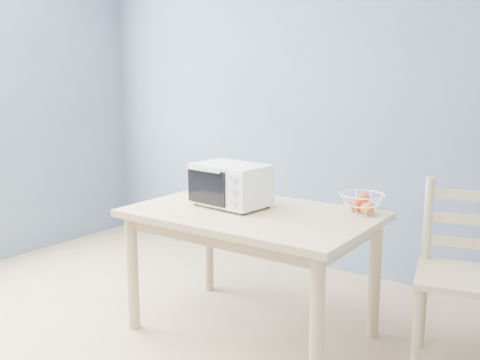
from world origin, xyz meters
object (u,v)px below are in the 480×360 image
Objects in this scene: dining_table at (252,228)px; dining_chair at (463,279)px; toaster_oven at (229,184)px; fruit_basket at (363,203)px.

dining_table is 1.17m from dining_chair.
dining_table is 0.31m from toaster_oven.
dining_table is at bearing -177.62° from dining_chair.
toaster_oven is 0.79m from fruit_basket.
toaster_oven reaches higher than dining_chair.
dining_chair is at bearing 15.13° from dining_table.
dining_table is 2.97× the size of toaster_oven.
toaster_oven reaches higher than dining_table.
dining_table is at bearing -151.06° from fruit_basket.
fruit_basket is at bearing 26.89° from toaster_oven.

